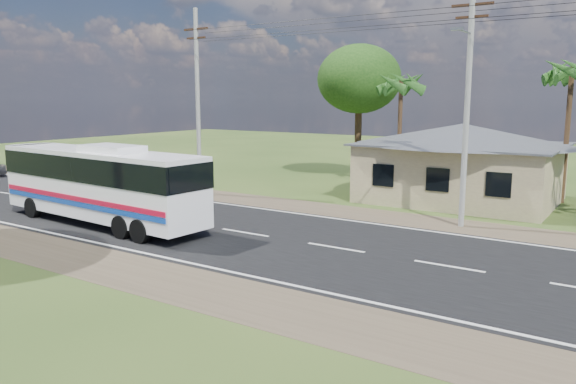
{
  "coord_description": "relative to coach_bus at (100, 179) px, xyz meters",
  "views": [
    {
      "loc": [
        10.19,
        -18.91,
        5.87
      ],
      "look_at": [
        -2.91,
        1.0,
        1.83
      ],
      "focal_mm": 35.0,
      "sensor_mm": 36.0,
      "label": 1
    }
  ],
  "objects": [
    {
      "name": "palm_far",
      "position": [
        7.12,
        18.3,
        4.53
      ],
      "size": [
        2.8,
        2.8,
        7.7
      ],
      "color": "#47301E",
      "rests_on": "ground"
    },
    {
      "name": "house",
      "position": [
        12.12,
        15.3,
        0.5
      ],
      "size": [
        12.4,
        10.0,
        5.0
      ],
      "color": "#C3B482",
      "rests_on": "ground"
    },
    {
      "name": "ground",
      "position": [
        11.12,
        2.3,
        -2.15
      ],
      "size": [
        120.0,
        120.0,
        0.0
      ],
      "primitive_type": "plane",
      "color": "#284117",
      "rests_on": "ground"
    },
    {
      "name": "utility_poles",
      "position": [
        13.79,
        8.79,
        3.62
      ],
      "size": [
        32.8,
        2.22,
        11.0
      ],
      "color": "#9E9E99",
      "rests_on": "ground"
    },
    {
      "name": "tree_behind_house",
      "position": [
        3.12,
        20.3,
        4.97
      ],
      "size": [
        6.0,
        6.0,
        9.61
      ],
      "color": "#47301E",
      "rests_on": "ground"
    },
    {
      "name": "palm_mid",
      "position": [
        17.12,
        17.8,
        5.01
      ],
      "size": [
        2.8,
        2.8,
        8.2
      ],
      "color": "#47301E",
      "rests_on": "ground"
    },
    {
      "name": "road",
      "position": [
        11.12,
        2.3,
        -2.14
      ],
      "size": [
        120.0,
        16.0,
        0.03
      ],
      "color": "black",
      "rests_on": "ground"
    },
    {
      "name": "coach_bus",
      "position": [
        0.0,
        0.0,
        0.0
      ],
      "size": [
        12.22,
        3.29,
        3.75
      ],
      "rotation": [
        0.0,
        0.0,
        -0.06
      ],
      "color": "white",
      "rests_on": "ground"
    }
  ]
}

